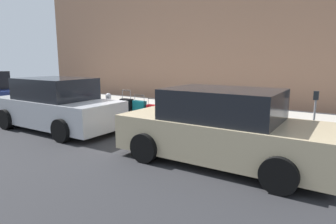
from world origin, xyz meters
TOP-DOWN VIEW (x-y plane):
  - ground_plane at (0.00, 0.00)m, footprint 40.00×40.00m
  - sidewalk_curb at (0.00, -2.50)m, footprint 18.00×5.00m
  - building_facade_sidewalk_side at (0.00, -7.63)m, footprint 24.00×3.00m
  - suitcase_red_0 at (-3.87, -0.48)m, footprint 0.49×0.21m
  - suitcase_teal_1 at (-3.36, -0.53)m, footprint 0.42×0.25m
  - suitcase_black_2 at (-2.88, -0.51)m, footprint 0.42×0.27m
  - suitcase_olive_3 at (-2.39, -0.50)m, footprint 0.44×0.24m
  - suitcase_navy_4 at (-1.93, -0.41)m, footprint 0.36×0.27m
  - suitcase_maroon_5 at (-1.46, -0.46)m, footprint 0.47×0.26m
  - suitcase_silver_6 at (-0.96, -0.48)m, footprint 0.42×0.24m
  - suitcase_red_7 at (-0.44, -0.50)m, footprint 0.51×0.21m
  - suitcase_teal_8 at (0.12, -0.44)m, footprint 0.50×0.21m
  - suitcase_black_9 at (0.65, -0.38)m, footprint 0.44×0.27m
  - fire_hydrant at (1.60, -0.46)m, footprint 0.39×0.21m
  - bollard_post at (2.19, -0.31)m, footprint 0.11×0.11m
  - parking_meter at (-5.26, -0.71)m, footprint 0.12×0.09m
  - parked_car_beige_0 at (-3.76, 1.66)m, footprint 4.44×2.03m
  - parked_car_silver_1 at (1.78, 1.66)m, footprint 4.41×1.99m

SIDE VIEW (x-z plane):
  - ground_plane at x=0.00m, z-range 0.00..0.00m
  - sidewalk_curb at x=0.00m, z-range 0.00..0.14m
  - suitcase_red_7 at x=-0.44m, z-range 0.03..0.80m
  - suitcase_teal_1 at x=-3.36m, z-range 0.11..0.73m
  - suitcase_olive_3 at x=-2.39m, z-range 0.11..0.74m
  - suitcase_red_0 at x=-3.87m, z-range 0.11..0.78m
  - suitcase_navy_4 at x=-1.93m, z-range -0.02..0.95m
  - suitcase_teal_8 at x=0.12m, z-range 0.03..0.89m
  - suitcase_black_9 at x=0.65m, z-range -0.02..0.98m
  - suitcase_silver_6 at x=-0.96m, z-range -0.02..1.01m
  - suitcase_maroon_5 at x=-1.46m, z-range 0.11..0.90m
  - suitcase_black_2 at x=-2.88m, z-range 0.00..1.02m
  - bollard_post at x=2.19m, z-range 0.14..0.96m
  - fire_hydrant at x=1.60m, z-range 0.16..0.98m
  - parked_car_beige_0 at x=-3.76m, z-range -0.05..1.53m
  - parked_car_silver_1 at x=1.78m, z-range -0.05..1.57m
  - parking_meter at x=-5.26m, z-range 0.33..1.60m
  - building_facade_sidewalk_side at x=0.00m, z-range 0.00..9.19m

